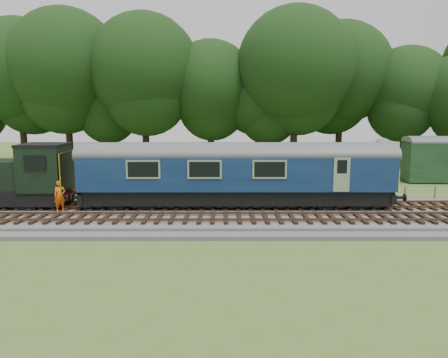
{
  "coord_description": "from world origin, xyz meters",
  "views": [
    {
      "loc": [
        1.95,
        -23.91,
        5.99
      ],
      "look_at": [
        1.99,
        1.4,
        2.0
      ],
      "focal_mm": 35.0,
      "sensor_mm": 36.0,
      "label": 1
    }
  ],
  "objects": [
    {
      "name": "worker",
      "position": [
        -7.26,
        0.18,
        1.23
      ],
      "size": [
        0.76,
        0.71,
        1.75
      ],
      "primitive_type": "imported",
      "rotation": [
        0.0,
        0.0,
        0.62
      ],
      "color": "orange",
      "rests_on": "ballast"
    },
    {
      "name": "ballast",
      "position": [
        0.0,
        0.0,
        0.17
      ],
      "size": [
        70.0,
        7.0,
        0.35
      ],
      "primitive_type": "cube",
      "color": "#4C4C4F",
      "rests_on": "ground"
    },
    {
      "name": "shunter_loco",
      "position": [
        -11.21,
        1.4,
        1.97
      ],
      "size": [
        8.92,
        2.6,
        3.38
      ],
      "color": "black",
      "rests_on": "ground"
    },
    {
      "name": "tree_line",
      "position": [
        0.0,
        22.0,
        0.0
      ],
      "size": [
        70.0,
        8.0,
        18.0
      ],
      "primitive_type": null,
      "color": "black",
      "rests_on": "ground"
    },
    {
      "name": "track_south",
      "position": [
        0.0,
        -1.6,
        0.42
      ],
      "size": [
        67.2,
        2.4,
        0.21
      ],
      "color": "black",
      "rests_on": "ballast"
    },
    {
      "name": "fence",
      "position": [
        0.0,
        4.5,
        0.0
      ],
      "size": [
        64.0,
        0.12,
        1.0
      ],
      "primitive_type": null,
      "color": "#6B6054",
      "rests_on": "ground"
    },
    {
      "name": "ground",
      "position": [
        0.0,
        0.0,
        0.0
      ],
      "size": [
        120.0,
        120.0,
        0.0
      ],
      "primitive_type": "plane",
      "color": "#4B6C27",
      "rests_on": "ground"
    },
    {
      "name": "track_north",
      "position": [
        0.0,
        1.4,
        0.42
      ],
      "size": [
        67.2,
        2.4,
        0.21
      ],
      "color": "black",
      "rests_on": "ballast"
    },
    {
      "name": "dmu_railcar",
      "position": [
        2.72,
        1.4,
        2.61
      ],
      "size": [
        18.05,
        2.86,
        3.88
      ],
      "color": "black",
      "rests_on": "ground"
    }
  ]
}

